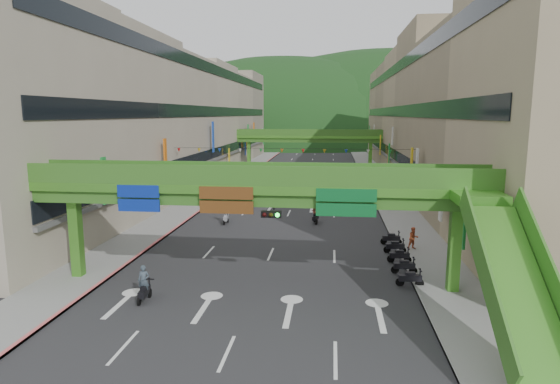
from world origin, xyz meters
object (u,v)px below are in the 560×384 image
(scooter_rider_near, at_px, (144,285))
(car_silver, at_px, (239,191))
(overpass_near, at_px, (271,199))
(car_yellow, at_px, (299,169))
(pedestrian_red, at_px, (413,240))
(scooter_rider_mid, at_px, (316,213))

(scooter_rider_near, relative_size, car_silver, 0.53)
(overpass_near, xyz_separation_m, car_yellow, (-2.16, 53.38, -4.51))
(overpass_near, relative_size, car_silver, 7.43)
(overpass_near, xyz_separation_m, car_silver, (-7.82, 29.62, -4.59))
(pedestrian_red, bearing_deg, scooter_rider_near, -163.79)
(overpass_near, bearing_deg, pedestrian_red, 43.04)
(scooter_rider_near, distance_m, car_silver, 32.15)
(scooter_rider_mid, distance_m, pedestrian_red, 10.80)
(overpass_near, distance_m, scooter_rider_near, 8.17)
(scooter_rider_mid, xyz_separation_m, car_yellow, (-4.05, 36.84, -0.24))
(car_yellow, bearing_deg, car_silver, -101.82)
(scooter_rider_near, distance_m, car_yellow, 56.05)
(car_silver, xyz_separation_m, car_yellow, (5.66, 23.76, 0.07))
(scooter_rider_near, bearing_deg, car_silver, 92.37)
(scooter_rider_near, xyz_separation_m, car_silver, (-1.33, 32.12, -0.30))
(scooter_rider_mid, bearing_deg, overpass_near, -96.51)
(pedestrian_red, bearing_deg, scooter_rider_mid, 114.02)
(overpass_near, height_order, car_yellow, overpass_near)
(scooter_rider_mid, bearing_deg, pedestrian_red, -46.90)
(scooter_rider_near, bearing_deg, car_yellow, 85.57)
(car_yellow, height_order, pedestrian_red, pedestrian_red)
(car_silver, relative_size, car_yellow, 0.93)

